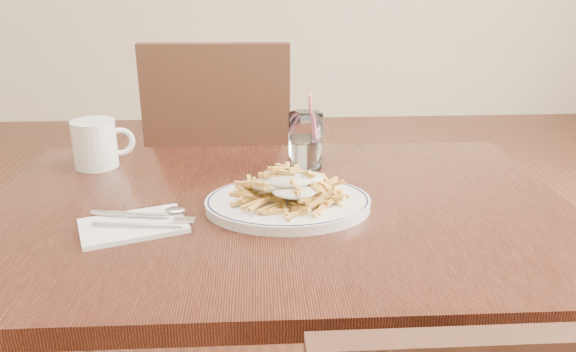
{
  "coord_description": "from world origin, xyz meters",
  "views": [
    {
      "loc": [
        -0.04,
        -1.06,
        1.21
      ],
      "look_at": [
        0.02,
        -0.02,
        0.82
      ],
      "focal_mm": 35.0,
      "sensor_mm": 36.0,
      "label": 1
    }
  ],
  "objects": [
    {
      "name": "water_glass",
      "position": [
        0.07,
        0.22,
        0.81
      ],
      "size": [
        0.08,
        0.08,
        0.18
      ],
      "color": "white",
      "rests_on": "table"
    },
    {
      "name": "loaded_fries",
      "position": [
        0.02,
        -0.02,
        0.8
      ],
      "size": [
        0.24,
        0.22,
        0.06
      ],
      "color": "#BF8F3A",
      "rests_on": "fries_plate"
    },
    {
      "name": "cutlery",
      "position": [
        -0.28,
        -0.09,
        0.76
      ],
      "size": [
        0.21,
        0.09,
        0.01
      ],
      "color": "silver",
      "rests_on": "napkin"
    },
    {
      "name": "chair_far",
      "position": [
        -0.17,
        0.77,
        0.56
      ],
      "size": [
        0.47,
        0.47,
        0.99
      ],
      "color": "black",
      "rests_on": "ground"
    },
    {
      "name": "fries_plate",
      "position": [
        0.02,
        -0.02,
        0.76
      ],
      "size": [
        0.41,
        0.38,
        0.02
      ],
      "color": "white",
      "rests_on": "table"
    },
    {
      "name": "table",
      "position": [
        0.0,
        0.0,
        0.67
      ],
      "size": [
        1.2,
        0.8,
        0.75
      ],
      "color": "black",
      "rests_on": "ground"
    },
    {
      "name": "napkin",
      "position": [
        -0.28,
        -0.1,
        0.75
      ],
      "size": [
        0.22,
        0.18,
        0.01
      ],
      "primitive_type": "cube",
      "rotation": [
        0.0,
        0.0,
        0.35
      ],
      "color": "silver",
      "rests_on": "table"
    },
    {
      "name": "coffee_mug",
      "position": [
        -0.43,
        0.25,
        0.81
      ],
      "size": [
        0.14,
        0.1,
        0.11
      ],
      "color": "white",
      "rests_on": "table"
    }
  ]
}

